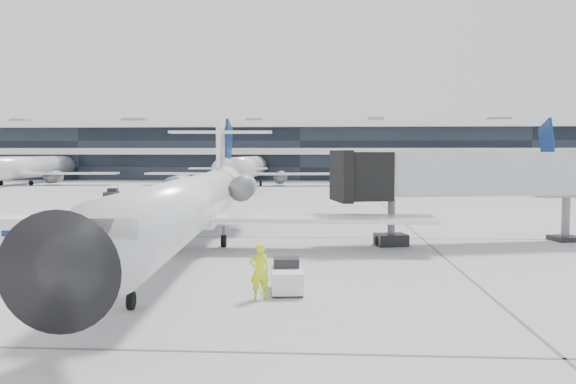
# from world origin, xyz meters

# --- Properties ---
(ground) EXTENTS (220.00, 220.00, 0.00)m
(ground) POSITION_xyz_m (0.00, 0.00, 0.00)
(ground) COLOR #939396
(ground) RESTS_ON ground
(terminal) EXTENTS (170.00, 22.00, 10.00)m
(terminal) POSITION_xyz_m (0.00, 82.00, 5.00)
(terminal) COLOR black
(terminal) RESTS_ON ground
(bg_jet_left) EXTENTS (32.00, 40.00, 9.60)m
(bg_jet_left) POSITION_xyz_m (-45.00, 55.00, 0.00)
(bg_jet_left) COLOR silver
(bg_jet_left) RESTS_ON ground
(bg_jet_center) EXTENTS (32.00, 40.00, 9.60)m
(bg_jet_center) POSITION_xyz_m (-8.00, 55.00, 0.00)
(bg_jet_center) COLOR silver
(bg_jet_center) RESTS_ON ground
(bg_jet_right) EXTENTS (32.00, 40.00, 9.60)m
(bg_jet_right) POSITION_xyz_m (32.00, 55.00, 0.00)
(bg_jet_right) COLOR silver
(bg_jet_right) RESTS_ON ground
(regional_jet) EXTENTS (25.94, 32.37, 7.47)m
(regional_jet) POSITION_xyz_m (-3.05, -5.06, 2.55)
(regional_jet) COLOR white
(regional_jet) RESTS_ON ground
(jet_bridge) EXTENTS (16.84, 6.57, 5.44)m
(jet_bridge) POSITION_xyz_m (13.79, -1.36, 3.96)
(jet_bridge) COLOR silver
(jet_bridge) RESTS_ON ground
(ramp_worker) EXTENTS (0.86, 0.72, 2.01)m
(ramp_worker) POSITION_xyz_m (1.67, -14.61, 1.01)
(ramp_worker) COLOR #E5FF1A
(ramp_worker) RESTS_ON ground
(baggage_tug) EXTENTS (1.35, 2.04, 1.22)m
(baggage_tug) POSITION_xyz_m (2.57, -13.53, 0.55)
(baggage_tug) COLOR white
(baggage_tug) RESTS_ON ground
(cargo_uld) EXTENTS (2.39, 1.82, 1.89)m
(cargo_uld) POSITION_xyz_m (-11.43, -6.66, 0.95)
(cargo_uld) COLOR black
(cargo_uld) RESTS_ON ground
(traffic_cone) EXTENTS (0.43, 0.43, 0.50)m
(traffic_cone) POSITION_xyz_m (-7.85, 5.93, 0.24)
(traffic_cone) COLOR #FC560D
(traffic_cone) RESTS_ON ground
(far_tug) EXTENTS (1.25, 2.06, 1.29)m
(far_tug) POSITION_xyz_m (-19.16, 26.20, 0.58)
(far_tug) COLOR black
(far_tug) RESTS_ON ground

